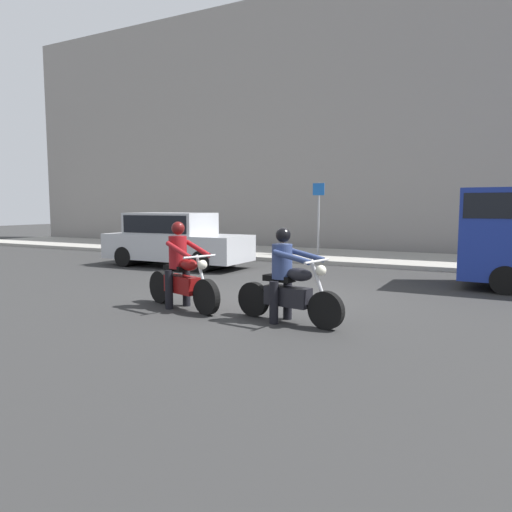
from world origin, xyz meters
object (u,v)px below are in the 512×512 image
(parked_sedan_silver, at_px, (174,239))
(street_sign_post, at_px, (319,211))
(motorcycle_with_rider_denim_blue, at_px, (287,284))
(motorcycle_with_rider_crimson, at_px, (181,273))

(parked_sedan_silver, distance_m, street_sign_post, 5.53)
(parked_sedan_silver, bearing_deg, street_sign_post, 53.34)
(motorcycle_with_rider_denim_blue, xyz_separation_m, street_sign_post, (-2.96, 9.52, 1.09))
(street_sign_post, bearing_deg, motorcycle_with_rider_crimson, -85.47)
(motorcycle_with_rider_denim_blue, bearing_deg, parked_sedan_silver, 140.48)
(motorcycle_with_rider_crimson, relative_size, motorcycle_with_rider_denim_blue, 1.00)
(motorcycle_with_rider_crimson, distance_m, motorcycle_with_rider_denim_blue, 2.22)
(motorcycle_with_rider_crimson, bearing_deg, street_sign_post, 94.53)
(motorcycle_with_rider_crimson, height_order, motorcycle_with_rider_denim_blue, motorcycle_with_rider_crimson)
(motorcycle_with_rider_denim_blue, distance_m, parked_sedan_silver, 8.07)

